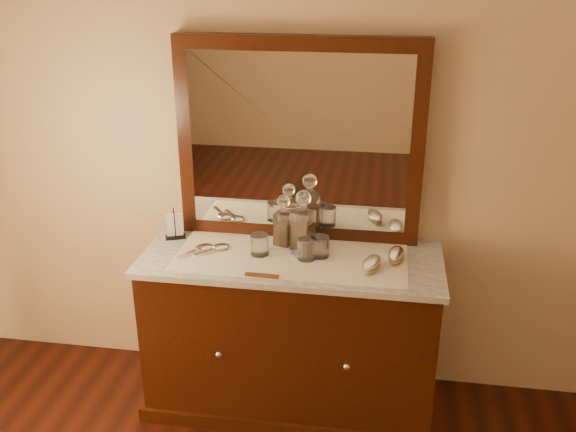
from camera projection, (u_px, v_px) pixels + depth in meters
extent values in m
plane|color=tan|center=(301.00, 129.00, 3.06)|extent=(4.50, 4.50, 0.00)
cube|color=black|center=(291.00, 334.00, 3.17)|extent=(1.40, 0.55, 0.82)
cube|color=black|center=(291.00, 393.00, 3.32)|extent=(1.46, 0.59, 0.08)
sphere|color=silver|center=(219.00, 354.00, 2.94)|extent=(0.04, 0.04, 0.04)
sphere|color=silver|center=(347.00, 367.00, 2.85)|extent=(0.04, 0.04, 0.04)
cube|color=white|center=(291.00, 259.00, 3.01)|extent=(1.44, 0.59, 0.03)
cube|color=black|center=(299.00, 141.00, 3.03)|extent=(1.20, 0.08, 1.00)
cube|color=white|center=(298.00, 143.00, 3.00)|extent=(1.06, 0.01, 0.86)
cube|color=white|center=(291.00, 258.00, 2.98)|extent=(1.10, 0.45, 0.00)
cylinder|color=silver|center=(298.00, 254.00, 3.00)|extent=(0.08, 0.08, 0.01)
cube|color=brown|center=(262.00, 275.00, 2.80)|extent=(0.16, 0.03, 0.01)
cube|color=black|center=(176.00, 237.00, 3.20)|extent=(0.12, 0.09, 0.01)
cylinder|color=black|center=(175.00, 226.00, 3.14)|extent=(0.01, 0.01, 0.15)
cylinder|color=black|center=(174.00, 221.00, 3.20)|extent=(0.01, 0.01, 0.15)
cube|color=white|center=(175.00, 225.00, 3.17)|extent=(0.09, 0.07, 0.12)
cube|color=#8D4814|center=(284.00, 233.00, 3.10)|extent=(0.08, 0.08, 0.12)
cube|color=white|center=(284.00, 228.00, 3.09)|extent=(0.10, 0.10, 0.17)
cylinder|color=white|center=(284.00, 210.00, 3.05)|extent=(0.04, 0.04, 0.03)
sphere|color=white|center=(284.00, 201.00, 3.04)|extent=(0.08, 0.08, 0.06)
cube|color=#8D4814|center=(303.00, 236.00, 3.05)|extent=(0.10, 0.10, 0.14)
cube|color=white|center=(303.00, 230.00, 3.03)|extent=(0.12, 0.12, 0.20)
cylinder|color=white|center=(303.00, 208.00, 2.99)|extent=(0.05, 0.05, 0.03)
sphere|color=white|center=(303.00, 198.00, 2.97)|extent=(0.10, 0.10, 0.08)
ellipsoid|color=tan|center=(371.00, 266.00, 2.87)|extent=(0.11, 0.18, 0.03)
ellipsoid|color=silver|center=(371.00, 262.00, 2.86)|extent=(0.11, 0.18, 0.03)
ellipsoid|color=tan|center=(396.00, 257.00, 2.96)|extent=(0.09, 0.17, 0.02)
ellipsoid|color=silver|center=(396.00, 253.00, 2.95)|extent=(0.09, 0.17, 0.02)
ellipsoid|color=silver|center=(204.00, 247.00, 3.06)|extent=(0.12, 0.13, 0.02)
cube|color=silver|center=(189.00, 254.00, 3.01)|extent=(0.09, 0.12, 0.01)
ellipsoid|color=silver|center=(220.00, 247.00, 3.07)|extent=(0.12, 0.12, 0.02)
cube|color=silver|center=(206.00, 252.00, 3.02)|extent=(0.10, 0.10, 0.01)
cylinder|color=white|center=(307.00, 249.00, 2.95)|extent=(0.09, 0.09, 0.10)
cylinder|color=white|center=(260.00, 245.00, 3.00)|extent=(0.09, 0.09, 0.10)
cylinder|color=white|center=(320.00, 247.00, 2.98)|extent=(0.09, 0.09, 0.10)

